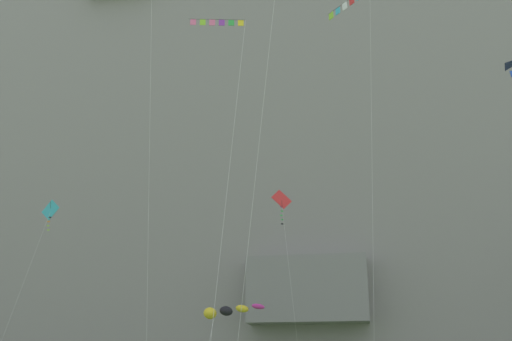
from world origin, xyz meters
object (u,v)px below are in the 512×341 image
at_px(kite_diamond_near_cliff, 282,207).
at_px(kite_diamond_upper_mid, 47,221).
at_px(kite_banner_far_right, 218,59).
at_px(kite_banner_mid_right, 350,16).
at_px(kite_delta_upper_right, 507,75).
at_px(kite_windsock_mid_left, 225,311).

distance_m(kite_diamond_near_cliff, kite_diamond_upper_mid, 18.67).
bearing_deg(kite_diamond_near_cliff, kite_banner_far_right, -91.37).
distance_m(kite_banner_far_right, kite_diamond_upper_mid, 21.15).
xyz_separation_m(kite_banner_far_right, kite_banner_mid_right, (6.94, 12.68, 10.15)).
height_order(kite_diamond_near_cliff, kite_delta_upper_right, kite_delta_upper_right).
relative_size(kite_diamond_near_cliff, kite_delta_upper_right, 0.75).
bearing_deg(kite_banner_mid_right, kite_delta_upper_right, 10.44).
xyz_separation_m(kite_windsock_mid_left, kite_delta_upper_right, (22.16, -6.67, 15.65)).
xyz_separation_m(kite_diamond_near_cliff, kite_diamond_upper_mid, (-16.46, -8.43, -2.58)).
xyz_separation_m(kite_windsock_mid_left, kite_diamond_upper_mid, (-11.71, -8.23, 5.89)).
bearing_deg(kite_banner_far_right, kite_diamond_upper_mid, 140.48).
height_order(kite_windsock_mid_left, kite_delta_upper_right, kite_delta_upper_right).
distance_m(kite_banner_mid_right, kite_diamond_upper_mid, 27.17).
bearing_deg(kite_diamond_near_cliff, kite_banner_mid_right, -54.18).
distance_m(kite_windsock_mid_left, kite_delta_upper_right, 27.94).
bearing_deg(kite_banner_mid_right, kite_banner_far_right, -118.68).
bearing_deg(kite_diamond_upper_mid, kite_banner_mid_right, -1.17).
bearing_deg(kite_delta_upper_right, kite_windsock_mid_left, 163.25).
relative_size(kite_windsock_mid_left, kite_delta_upper_right, 0.37).
height_order(kite_delta_upper_right, kite_banner_mid_right, kite_banner_mid_right).
bearing_deg(kite_diamond_near_cliff, kite_delta_upper_right, -21.54).
distance_m(kite_delta_upper_right, kite_diamond_upper_mid, 35.28).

